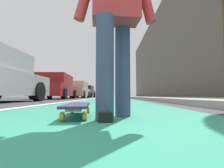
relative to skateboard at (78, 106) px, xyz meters
The scene contains 11 objects.
ground_plane 8.88m from the skateboard, ahead, with size 80.00×80.00×0.00m, color #38383D.
bike_lane_paint 22.88m from the skateboard, ahead, with size 56.00×2.34×0.00m, color #288466.
lane_stripe_white 18.91m from the skateboard, ahead, with size 52.00×0.16×0.01m, color silver.
sidewalk_curb 17.21m from the skateboard, 11.19° to the right, with size 52.00×3.20×0.12m, color #9E9B93.
building_facade 22.46m from the skateboard, 16.89° to the right, with size 40.00×1.20×10.83m, color #635B51.
skateboard is the anchor object (origin of this frame).
skater_person 0.92m from the skateboard, 113.41° to the right, with size 0.48×0.72×1.64m.
parked_car_mid 9.79m from the skateboard, 19.04° to the left, with size 4.39×1.96×1.48m.
parked_car_far 15.33m from the skateboard, 11.64° to the left, with size 4.56×2.02×1.49m.
parked_car_end 21.33m from the skateboard, ahead, with size 4.49×1.98×1.47m.
traffic_light 24.90m from the skateboard, ahead, with size 0.33×0.28×4.45m.
Camera 1 is at (-0.53, -0.17, 0.19)m, focal length 28.68 mm.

